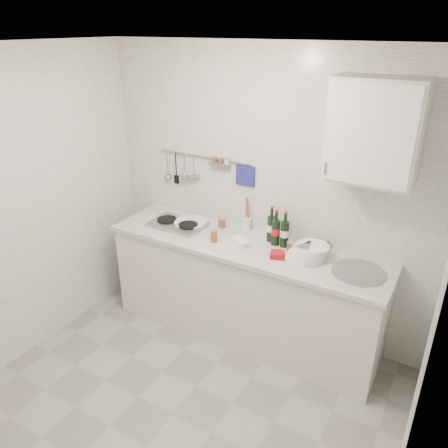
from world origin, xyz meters
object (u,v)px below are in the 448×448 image
object	(u,v)px
wine_bottles	(277,227)
plate_stack_hob	(189,223)
utensil_crock	(246,222)
wall_cabinet	(375,131)
plate_stack_sink	(308,252)

from	to	relation	value
wine_bottles	plate_stack_hob	bearing A→B (deg)	-175.47
wine_bottles	utensil_crock	distance (m)	0.37
plate_stack_hob	utensil_crock	bearing A→B (deg)	19.35
wall_cabinet	plate_stack_sink	xyz separation A→B (m)	(-0.36, -0.10, -0.98)
wine_bottles	plate_stack_sink	bearing A→B (deg)	-18.67
wall_cabinet	utensil_crock	world-z (taller)	wall_cabinet
plate_stack_sink	utensil_crock	size ratio (longest dim) A/B	1.04
wall_cabinet	plate_stack_hob	bearing A→B (deg)	-177.87
plate_stack_sink	wine_bottles	world-z (taller)	wine_bottles
plate_stack_hob	wine_bottles	bearing A→B (deg)	4.53
plate_stack_sink	wine_bottles	size ratio (longest dim) A/B	1.08
plate_stack_hob	utensil_crock	world-z (taller)	utensil_crock
plate_stack_hob	wine_bottles	xyz separation A→B (m)	(0.84, 0.07, 0.13)
wall_cabinet	plate_stack_sink	size ratio (longest dim) A/B	2.10
plate_stack_hob	wine_bottles	size ratio (longest dim) A/B	1.02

